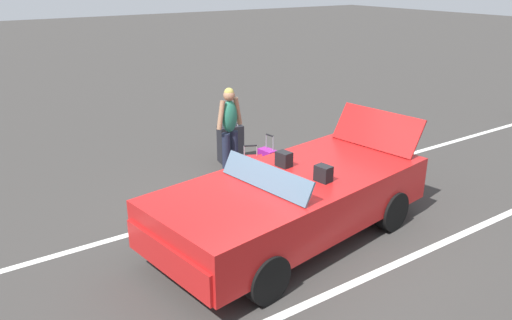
{
  "coord_description": "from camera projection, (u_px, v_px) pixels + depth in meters",
  "views": [
    {
      "loc": [
        3.91,
        4.92,
        3.57
      ],
      "look_at": [
        -0.23,
        -1.25,
        0.75
      ],
      "focal_mm": 34.73,
      "sensor_mm": 36.0,
      "label": 1
    }
  ],
  "objects": [
    {
      "name": "suitcase_small_carryon",
      "position": [
        267.0,
        162.0,
        9.26
      ],
      "size": [
        0.24,
        0.36,
        0.78
      ],
      "rotation": [
        0.0,
        0.0,
        0.13
      ],
      "color": "#991E8C",
      "rests_on": "ground_plane"
    },
    {
      "name": "traveler_person",
      "position": [
        230.0,
        127.0,
        9.06
      ],
      "size": [
        0.61,
        0.28,
        1.65
      ],
      "rotation": [
        0.0,
        0.0,
        1.76
      ],
      "color": "#1E2338",
      "rests_on": "ground_plane"
    },
    {
      "name": "lot_line_mid",
      "position": [
        357.0,
        282.0,
        6.09
      ],
      "size": [
        18.0,
        0.12,
        0.01
      ],
      "primitive_type": "cube",
      "color": "silver",
      "rests_on": "ground_plane"
    },
    {
      "name": "lot_line_near",
      "position": [
        240.0,
        203.0,
        8.19
      ],
      "size": [
        18.0,
        0.12,
        0.01
      ],
      "primitive_type": "cube",
      "color": "silver",
      "rests_on": "ground_plane"
    },
    {
      "name": "convertible_car",
      "position": [
        282.0,
        204.0,
        6.79
      ],
      "size": [
        4.41,
        2.36,
        1.5
      ],
      "rotation": [
        0.0,
        0.0,
        0.15
      ],
      "color": "red",
      "rests_on": "ground_plane"
    },
    {
      "name": "suitcase_medium_bright",
      "position": [
        251.0,
        174.0,
        8.56
      ],
      "size": [
        0.46,
        0.39,
        0.82
      ],
      "rotation": [
        0.0,
        0.0,
        1.11
      ],
      "color": "red",
      "rests_on": "ground_plane"
    },
    {
      "name": "suitcase_large_black",
      "position": [
        230.0,
        144.0,
        9.89
      ],
      "size": [
        0.52,
        0.36,
        0.94
      ],
      "rotation": [
        0.0,
        0.0,
        4.55
      ],
      "color": "black",
      "rests_on": "ground_plane"
    },
    {
      "name": "ground_plane",
      "position": [
        291.0,
        237.0,
        7.12
      ],
      "size": [
        80.0,
        80.0,
        0.0
      ],
      "primitive_type": "plane",
      "color": "#383533"
    }
  ]
}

